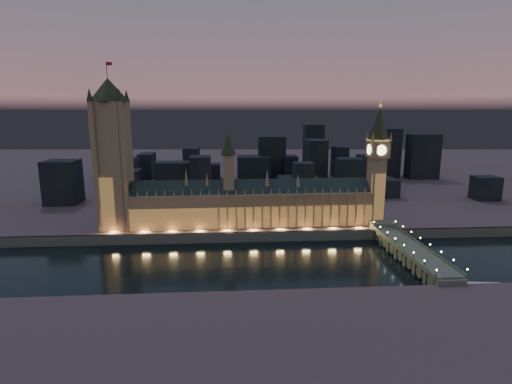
{
  "coord_description": "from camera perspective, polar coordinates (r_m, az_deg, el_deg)",
  "views": [
    {
      "loc": [
        -16.69,
        -265.01,
        103.56
      ],
      "look_at": [
        5.0,
        55.0,
        38.0
      ],
      "focal_mm": 28.0,
      "sensor_mm": 36.0,
      "label": 1
    }
  ],
  "objects": [
    {
      "name": "city_backdrop",
      "position": [
        520.76,
        2.44,
        3.61
      ],
      "size": [
        486.53,
        215.63,
        76.41
      ],
      "color": "black",
      "rests_on": "north_bank"
    },
    {
      "name": "river_boat",
      "position": [
        272.9,
        29.47,
        -11.97
      ],
      "size": [
        47.85,
        16.57,
        4.5
      ],
      "color": "#57544E",
      "rests_on": "ground"
    },
    {
      "name": "palace_of_westminster",
      "position": [
        336.25,
        -0.6,
        -1.72
      ],
      "size": [
        202.0,
        24.19,
        78.0
      ],
      "color": "#9C7858",
      "rests_on": "north_bank"
    },
    {
      "name": "victoria_tower",
      "position": [
        341.28,
        -19.84,
        5.89
      ],
      "size": [
        31.68,
        31.68,
        132.43
      ],
      "color": "#9C7858",
      "rests_on": "north_bank"
    },
    {
      "name": "embankment_wall",
      "position": [
        322.23,
        -0.72,
        -6.45
      ],
      "size": [
        2000.0,
        2.5,
        8.0
      ],
      "primitive_type": "cube",
      "color": "#57544E",
      "rests_on": "ground"
    },
    {
      "name": "ground_plane",
      "position": [
        285.01,
        -0.26,
        -9.75
      ],
      "size": [
        2000.0,
        2000.0,
        0.0
      ],
      "primitive_type": "plane",
      "color": "black",
      "rests_on": "ground"
    },
    {
      "name": "north_bank",
      "position": [
        791.47,
        -2.65,
        4.31
      ],
      "size": [
        2000.0,
        960.0,
        8.0
      ],
      "primitive_type": "cube",
      "color": "#533840",
      "rests_on": "ground"
    },
    {
      "name": "westminster_bridge",
      "position": [
        306.15,
        20.8,
        -7.82
      ],
      "size": [
        19.12,
        113.0,
        15.9
      ],
      "color": "#57544E",
      "rests_on": "ground"
    },
    {
      "name": "elizabeth_tower",
      "position": [
        351.89,
        16.97,
        4.95
      ],
      "size": [
        18.0,
        18.0,
        104.48
      ],
      "color": "#9C7858",
      "rests_on": "north_bank"
    }
  ]
}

